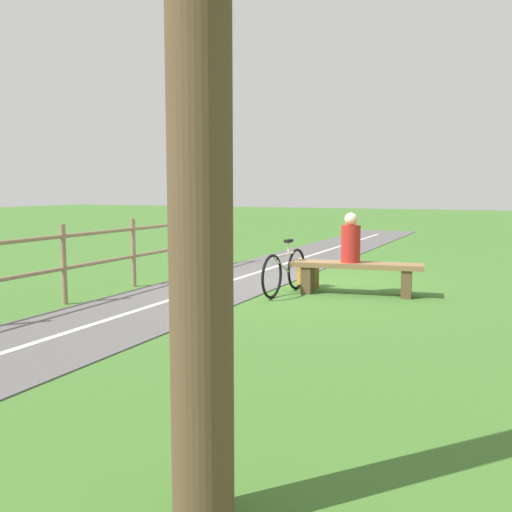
{
  "coord_description": "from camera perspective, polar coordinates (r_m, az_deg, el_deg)",
  "views": [
    {
      "loc": [
        -3.71,
        9.65,
        1.69
      ],
      "look_at": [
        -0.72,
        3.15,
        0.88
      ],
      "focal_mm": 41.5,
      "sensor_mm": 36.0,
      "label": 1
    }
  ],
  "objects": [
    {
      "name": "path_centre_line",
      "position": [
        7.63,
        -15.56,
        -6.41
      ],
      "size": [
        0.42,
        32.0,
        0.0
      ],
      "primitive_type": "cube",
      "rotation": [
        0.0,
        0.0,
        0.01
      ],
      "color": "silver",
      "rests_on": "paved_path"
    },
    {
      "name": "tree_by_path",
      "position": [
        2.8,
        -5.38,
        8.89
      ],
      "size": [
        1.27,
        1.06,
        4.0
      ],
      "color": "brown",
      "rests_on": "ground_plane"
    },
    {
      "name": "backpack",
      "position": [
        10.17,
        5.0,
        -1.78
      ],
      "size": [
        0.38,
        0.38,
        0.47
      ],
      "rotation": [
        0.0,
        0.0,
        5.76
      ],
      "color": "olive",
      "rests_on": "ground_plane"
    },
    {
      "name": "person_seated",
      "position": [
        9.54,
        9.12,
        1.5
      ],
      "size": [
        0.35,
        0.35,
        0.79
      ],
      "rotation": [
        0.0,
        0.0,
        0.15
      ],
      "color": "#B2231E",
      "rests_on": "bench"
    },
    {
      "name": "ground_plane",
      "position": [
        10.48,
        3.66,
        -2.79
      ],
      "size": [
        80.0,
        80.0,
        0.0
      ],
      "primitive_type": "plane",
      "color": "#3D6B28"
    },
    {
      "name": "bench",
      "position": [
        9.59,
        9.63,
        -1.52
      ],
      "size": [
        2.14,
        0.77,
        0.52
      ],
      "rotation": [
        0.0,
        0.0,
        0.15
      ],
      "color": "brown",
      "rests_on": "ground_plane"
    },
    {
      "name": "paved_path",
      "position": [
        7.63,
        -15.56,
        -6.48
      ],
      "size": [
        2.46,
        36.02,
        0.02
      ],
      "primitive_type": "cube",
      "rotation": [
        0.0,
        0.0,
        0.01
      ],
      "color": "#565454",
      "rests_on": "ground_plane"
    },
    {
      "name": "bicycle",
      "position": [
        9.54,
        2.79,
        -1.48
      ],
      "size": [
        0.11,
        1.65,
        0.87
      ],
      "rotation": [
        0.0,
        0.0,
        1.53
      ],
      "color": "black",
      "rests_on": "ground_plane"
    }
  ]
}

